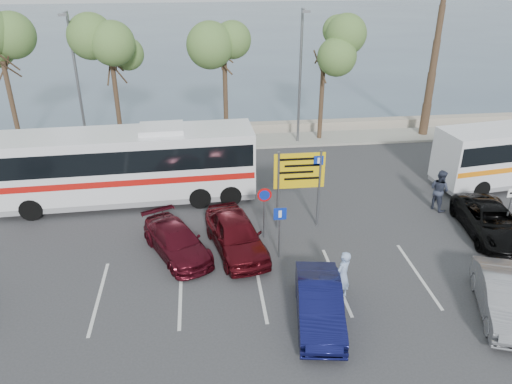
{
  "coord_description": "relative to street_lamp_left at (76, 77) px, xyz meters",
  "views": [
    {
      "loc": [
        -3.04,
        -15.88,
        11.24
      ],
      "look_at": [
        -0.88,
        3.0,
        1.89
      ],
      "focal_mm": 35.0,
      "sensor_mm": 36.0,
      "label": 1
    }
  ],
  "objects": [
    {
      "name": "tree_left",
      "position": [
        2.0,
        0.48,
        1.41
      ],
      "size": [
        3.2,
        3.2,
        7.2
      ],
      "color": "#382619",
      "rests_on": "kerb_strip"
    },
    {
      "name": "sign_parking",
      "position": [
        9.8,
        -12.73,
        -3.13
      ],
      "size": [
        0.5,
        0.07,
        2.25
      ],
      "color": "slate",
      "rests_on": "ground"
    },
    {
      "name": "car_red",
      "position": [
        8.13,
        -12.02,
        -3.83
      ],
      "size": [
        2.72,
        4.8,
        1.54
      ],
      "primitive_type": "imported",
      "rotation": [
        0.0,
        0.0,
        0.21
      ],
      "color": "#4C0A11",
      "rests_on": "ground"
    },
    {
      "name": "kerb_strip",
      "position": [
        10.0,
        0.48,
        -4.52
      ],
      "size": [
        44.0,
        2.4,
        0.15
      ],
      "primitive_type": "cube",
      "color": "#9A988C",
      "rests_on": "ground"
    },
    {
      "name": "sign_no_stop",
      "position": [
        9.4,
        -11.13,
        -3.02
      ],
      "size": [
        0.6,
        0.08,
        2.35
      ],
      "color": "slate",
      "rests_on": "ground"
    },
    {
      "name": "pedestrian_near",
      "position": [
        11.6,
        -15.52,
        -3.65
      ],
      "size": [
        0.82,
        0.8,
        1.9
      ],
      "primitive_type": "imported",
      "rotation": [
        0.0,
        0.0,
        3.85
      ],
      "color": "#92ABD4",
      "rests_on": "ground"
    },
    {
      "name": "tree_mid",
      "position": [
        8.5,
        0.48,
        2.06
      ],
      "size": [
        3.2,
        3.2,
        8.0
      ],
      "color": "#382619",
      "rests_on": "kerb_strip"
    },
    {
      "name": "tree_right",
      "position": [
        14.5,
        0.48,
        1.57
      ],
      "size": [
        3.2,
        3.2,
        7.4
      ],
      "color": "#382619",
      "rests_on": "kerb_strip"
    },
    {
      "name": "direction_sign",
      "position": [
        11.0,
        -10.32,
        -2.17
      ],
      "size": [
        2.2,
        0.12,
        3.6
      ],
      "color": "slate",
      "rests_on": "ground"
    },
    {
      "name": "coach_bus_left",
      "position": [
        3.27,
        -7.02,
        -2.84
      ],
      "size": [
        12.25,
        3.1,
        3.79
      ],
      "color": "white",
      "rests_on": "ground"
    },
    {
      "name": "street_lamp_right",
      "position": [
        13.0,
        0.0,
        0.0
      ],
      "size": [
        0.45,
        1.15,
        8.01
      ],
      "color": "slate",
      "rests_on": "kerb_strip"
    },
    {
      "name": "ground",
      "position": [
        10.0,
        -13.52,
        -4.6
      ],
      "size": [
        120.0,
        120.0,
        0.0
      ],
      "primitive_type": "plane",
      "color": "#343436",
      "rests_on": "ground"
    },
    {
      "name": "car_blue",
      "position": [
        10.53,
        -16.6,
        -3.92
      ],
      "size": [
        2.03,
        4.3,
        1.36
      ],
      "primitive_type": "imported",
      "rotation": [
        0.0,
        0.0,
        -0.15
      ],
      "color": "#0E1041",
      "rests_on": "ground"
    },
    {
      "name": "seawall",
      "position": [
        10.0,
        2.48,
        -4.3
      ],
      "size": [
        48.0,
        0.8,
        0.6
      ],
      "primitive_type": "cube",
      "color": "#A59784",
      "rests_on": "ground"
    },
    {
      "name": "pedestrian_far",
      "position": [
        17.92,
        -9.47,
        -3.6
      ],
      "size": [
        1.1,
        1.2,
        2.0
      ],
      "primitive_type": "imported",
      "rotation": [
        0.0,
        0.0,
        2.01
      ],
      "color": "#2F3547",
      "rests_on": "ground"
    },
    {
      "name": "sign_taxi",
      "position": [
        19.8,
        -12.03,
        -3.18
      ],
      "size": [
        0.5,
        0.07,
        2.2
      ],
      "color": "slate",
      "rests_on": "ground"
    },
    {
      "name": "street_lamp_left",
      "position": [
        0.0,
        0.0,
        0.0
      ],
      "size": [
        0.45,
        1.15,
        8.01
      ],
      "color": "slate",
      "rests_on": "kerb_strip"
    },
    {
      "name": "lane_markings",
      "position": [
        8.86,
        -14.52,
        -4.6
      ],
      "size": [
        12.02,
        4.2,
        0.01
      ],
      "primitive_type": null,
      "color": "silver",
      "rests_on": "ground"
    },
    {
      "name": "sea",
      "position": [
        10.0,
        46.48,
        -4.59
      ],
      "size": [
        140.0,
        140.0,
        0.0
      ],
      "primitive_type": "plane",
      "color": "#43546B",
      "rests_on": "ground"
    },
    {
      "name": "car_silver_b",
      "position": [
        16.74,
        -17.02,
        -3.92
      ],
      "size": [
        2.68,
        4.39,
        1.37
      ],
      "primitive_type": "imported",
      "rotation": [
        0.0,
        0.0,
        -0.32
      ],
      "color": "gray",
      "rests_on": "ground"
    },
    {
      "name": "car_maroon",
      "position": [
        5.73,
        -12.02,
        -3.99
      ],
      "size": [
        3.31,
        4.51,
        1.21
      ],
      "primitive_type": "imported",
      "rotation": [
        0.0,
        0.0,
        0.44
      ],
      "color": "#490C17",
      "rests_on": "ground"
    },
    {
      "name": "suv_black",
      "position": [
        19.14,
        -12.02,
        -3.94
      ],
      "size": [
        2.72,
        4.94,
        1.31
      ],
      "primitive_type": "imported",
      "rotation": [
        0.0,
        0.0,
        -0.12
      ],
      "color": "black",
      "rests_on": "ground"
    }
  ]
}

